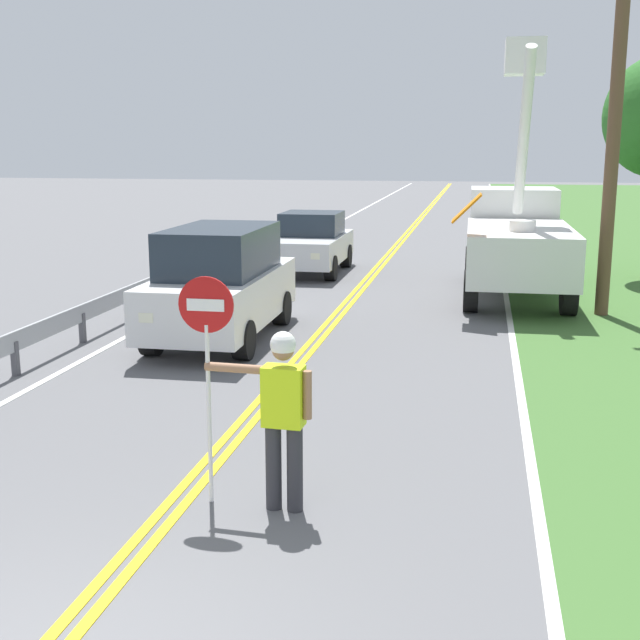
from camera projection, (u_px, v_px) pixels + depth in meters
centerline_yellow_left at (375, 267)px, 24.70m from camera, size 0.11×110.00×0.01m
centerline_yellow_right at (382, 268)px, 24.67m from camera, size 0.11×110.00×0.01m
edge_line_right at (502, 271)px, 24.02m from camera, size 0.12×110.00×0.01m
edge_line_left at (261, 264)px, 25.35m from camera, size 0.12×110.00×0.01m
flagger_worker at (283, 409)px, 8.13m from camera, size 1.09×0.26×1.83m
stop_sign_paddle at (207, 339)px, 8.17m from camera, size 0.56×0.04×2.33m
utility_bucket_truck at (516, 235)px, 20.15m from camera, size 2.67×6.84×5.96m
oncoming_suv_nearest at (221, 283)px, 15.45m from camera, size 1.95×4.62×2.10m
oncoming_sedan_second at (311, 243)px, 23.58m from camera, size 1.92×4.11×1.70m
utility_pole_near at (615, 122)px, 17.05m from camera, size 1.80×0.28×7.72m
guardrail_left_shoulder at (188, 270)px, 20.75m from camera, size 0.10×32.00×0.71m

